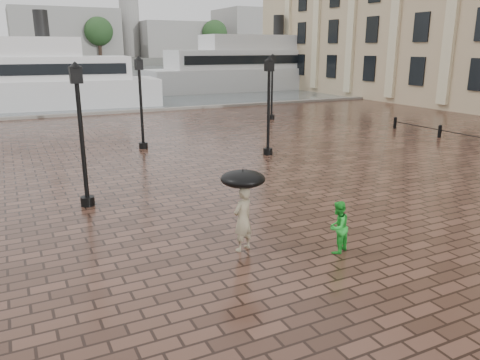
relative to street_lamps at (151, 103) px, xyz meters
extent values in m
plane|color=#41494F|center=(1.60, 74.40, -2.33)|extent=(240.00, 240.00, 0.00)
cube|color=slate|center=(1.60, 14.40, -2.33)|extent=(80.00, 0.60, 0.30)
cube|color=#4C4C47|center=(1.60, 142.40, -1.33)|extent=(300.00, 60.00, 2.00)
cube|color=gray|center=(11.60, 132.40, 6.67)|extent=(30.00, 22.00, 14.00)
cube|color=gray|center=(46.60, 132.40, 5.17)|extent=(25.00, 22.00, 11.00)
cube|color=gray|center=(81.60, 132.40, 7.67)|extent=(35.00, 22.00, 16.00)
cylinder|color=gray|center=(31.60, 132.40, 9.67)|extent=(6.00, 6.00, 20.00)
cylinder|color=#2D2119|center=(19.60, 120.40, 1.67)|extent=(1.00, 1.00, 8.00)
sphere|color=#1C3C1B|center=(19.60, 120.40, 7.17)|extent=(8.00, 8.00, 8.00)
cylinder|color=#2D2119|center=(55.60, 120.40, 1.67)|extent=(1.00, 1.00, 8.00)
sphere|color=#1C3C1B|center=(55.60, 120.40, 7.17)|extent=(8.00, 8.00, 8.00)
cylinder|color=#2D2119|center=(91.60, 120.40, 1.67)|extent=(1.00, 1.00, 8.00)
sphere|color=#1C3C1B|center=(91.60, 120.40, 7.17)|extent=(8.00, 8.00, 8.00)
cylinder|color=black|center=(15.60, -4.10, -2.03)|extent=(0.20, 0.20, 0.60)
sphere|color=black|center=(15.60, -4.10, -1.71)|extent=(0.22, 0.22, 0.22)
cylinder|color=black|center=(15.60, -0.60, -2.03)|extent=(0.20, 0.20, 0.60)
sphere|color=black|center=(15.60, -0.60, -1.71)|extent=(0.22, 0.22, 0.22)
cylinder|color=black|center=(-4.40, -7.60, -2.18)|extent=(0.44, 0.44, 0.30)
cylinder|color=black|center=(-4.40, -7.60, -0.33)|extent=(0.14, 0.14, 4.00)
cube|color=black|center=(-4.40, -7.60, 1.82)|extent=(0.35, 0.35, 0.50)
sphere|color=beige|center=(-4.40, -7.60, 1.82)|extent=(0.28, 0.28, 0.28)
cylinder|color=black|center=(4.60, -3.60, -2.18)|extent=(0.44, 0.44, 0.30)
cylinder|color=black|center=(4.60, -3.60, -0.33)|extent=(0.14, 0.14, 4.00)
cube|color=black|center=(4.60, -3.60, 1.82)|extent=(0.35, 0.35, 0.50)
sphere|color=beige|center=(4.60, -3.60, 1.82)|extent=(0.28, 0.28, 0.28)
cylinder|color=black|center=(10.60, 6.40, -2.18)|extent=(0.44, 0.44, 0.30)
cylinder|color=black|center=(10.60, 6.40, -0.33)|extent=(0.14, 0.14, 4.00)
cube|color=black|center=(10.60, 6.40, 1.82)|extent=(0.35, 0.35, 0.50)
sphere|color=beige|center=(10.60, 6.40, 1.82)|extent=(0.28, 0.28, 0.28)
cylinder|color=black|center=(-0.40, 0.40, -2.18)|extent=(0.44, 0.44, 0.30)
cylinder|color=black|center=(-0.40, 0.40, -0.33)|extent=(0.14, 0.14, 4.00)
cube|color=black|center=(-0.40, 0.40, 1.82)|extent=(0.35, 0.35, 0.50)
sphere|color=beige|center=(-0.40, 0.40, 1.82)|extent=(0.28, 0.28, 0.28)
imported|color=gray|center=(-1.44, -12.93, -1.50)|extent=(0.71, 0.59, 1.65)
imported|color=green|center=(0.61, -14.09, -1.66)|extent=(0.80, 0.72, 1.33)
cube|color=silver|center=(-5.94, 20.92, -1.17)|extent=(24.53, 7.92, 2.31)
cube|color=silver|center=(-5.94, 20.92, 0.95)|extent=(19.66, 6.72, 1.93)
cube|color=silver|center=(-5.94, 20.92, 2.69)|extent=(11.92, 5.45, 1.54)
cylinder|color=black|center=(-3.06, 20.66, 4.43)|extent=(1.16, 1.16, 2.31)
cube|color=black|center=(-6.17, 18.38, 0.95)|extent=(18.26, 1.74, 0.87)
cube|color=black|center=(-5.71, 23.47, 0.95)|extent=(18.26, 1.74, 0.87)
cube|color=silver|center=(21.21, 28.75, -1.04)|extent=(26.72, 6.61, 2.56)
cube|color=silver|center=(21.21, 28.75, 1.30)|extent=(21.38, 5.71, 2.13)
cube|color=silver|center=(21.21, 28.75, 3.22)|extent=(12.84, 5.01, 1.71)
cylinder|color=black|center=(24.42, 28.78, 5.14)|extent=(1.28, 1.28, 2.56)
cube|color=black|center=(21.24, 25.92, 1.30)|extent=(20.27, 0.26, 0.96)
cube|color=black|center=(21.19, 31.58, 1.30)|extent=(20.27, 0.26, 0.96)
cylinder|color=black|center=(-1.44, -12.93, -0.92)|extent=(0.02, 0.02, 0.95)
ellipsoid|color=black|center=(-1.44, -12.93, -0.46)|extent=(1.10, 1.10, 0.39)
camera|label=1|loc=(-6.37, -22.69, 2.61)|focal=35.00mm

